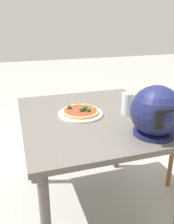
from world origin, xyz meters
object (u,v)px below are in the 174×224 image
(dining_table, at_px, (93,129))
(pizza, at_px, (81,111))
(drinking_glass, at_px, (127,104))
(motorcycle_helmet, at_px, (156,112))

(dining_table, relative_size, pizza, 4.31)
(dining_table, height_order, drinking_glass, drinking_glass)
(pizza, xyz_separation_m, motorcycle_helmet, (-0.29, 0.38, 0.10))
(dining_table, distance_m, pizza, 0.14)
(motorcycle_helmet, relative_size, drinking_glass, 1.92)
(motorcycle_helmet, xyz_separation_m, drinking_glass, (0.01, -0.31, -0.06))
(drinking_glass, bearing_deg, pizza, -14.29)
(dining_table, bearing_deg, motorcycle_helmet, 121.84)
(dining_table, distance_m, motorcycle_helmet, 0.47)
(pizza, distance_m, drinking_glass, 0.30)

